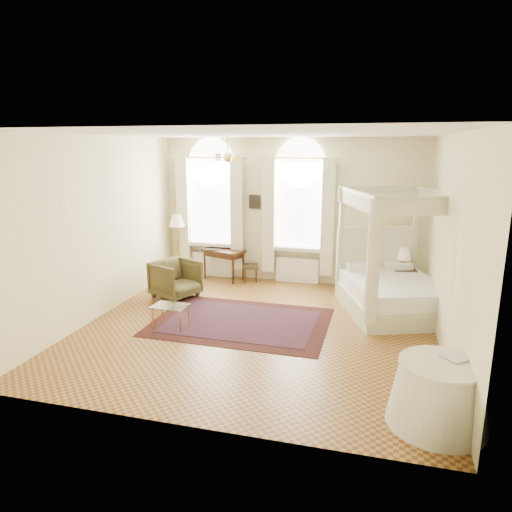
{
  "coord_description": "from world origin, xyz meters",
  "views": [
    {
      "loc": [
        1.9,
        -7.24,
        3.11
      ],
      "look_at": [
        -0.13,
        0.4,
        1.2
      ],
      "focal_mm": 32.0,
      "sensor_mm": 36.0,
      "label": 1
    }
  ],
  "objects": [
    {
      "name": "chandelier",
      "position": [
        -0.9,
        1.2,
        2.91
      ],
      "size": [
        0.51,
        0.45,
        0.5
      ],
      "color": "gold",
      "rests_on": "room_walls"
    },
    {
      "name": "floor_lamp",
      "position": [
        -2.7,
        2.7,
        1.3
      ],
      "size": [
        0.39,
        0.39,
        1.52
      ],
      "color": "gold",
      "rests_on": "ground"
    },
    {
      "name": "wall_pictures",
      "position": [
        0.09,
        2.97,
        1.89
      ],
      "size": [
        2.54,
        0.03,
        0.39
      ],
      "color": "black",
      "rests_on": "room_walls"
    },
    {
      "name": "window_left",
      "position": [
        -1.9,
        2.87,
        1.49
      ],
      "size": [
        1.62,
        0.27,
        3.29
      ],
      "color": "white",
      "rests_on": "room_walls"
    },
    {
      "name": "writing_desk",
      "position": [
        -1.54,
        2.7,
        0.62
      ],
      "size": [
        1.09,
        0.81,
        0.73
      ],
      "color": "#311D0D",
      "rests_on": "ground"
    },
    {
      "name": "laptop",
      "position": [
        -1.77,
        2.64,
        0.74
      ],
      "size": [
        0.31,
        0.21,
        0.02
      ],
      "primitive_type": "imported",
      "rotation": [
        0.0,
        0.0,
        3.2
      ],
      "color": "black",
      "rests_on": "writing_desk"
    },
    {
      "name": "nightstand",
      "position": [
        2.54,
        2.29,
        0.32
      ],
      "size": [
        0.5,
        0.47,
        0.64
      ],
      "primitive_type": "cube",
      "rotation": [
        0.0,
        0.0,
        0.15
      ],
      "color": "#311D0D",
      "rests_on": "ground"
    },
    {
      "name": "window_right",
      "position": [
        0.2,
        2.87,
        1.49
      ],
      "size": [
        1.62,
        0.27,
        3.29
      ],
      "color": "white",
      "rests_on": "room_walls"
    },
    {
      "name": "armchair",
      "position": [
        -2.09,
        1.2,
        0.39
      ],
      "size": [
        1.12,
        1.11,
        0.78
      ],
      "primitive_type": "imported",
      "rotation": [
        0.0,
        0.0,
        1.14
      ],
      "color": "#40391B",
      "rests_on": "ground"
    },
    {
      "name": "oriental_rug",
      "position": [
        -0.36,
        0.19,
        0.01
      ],
      "size": [
        3.15,
        2.28,
        0.01
      ],
      "color": "#3A140D",
      "rests_on": "ground"
    },
    {
      "name": "ground",
      "position": [
        0.0,
        0.0,
        0.0
      ],
      "size": [
        6.0,
        6.0,
        0.0
      ],
      "primitive_type": "plane",
      "color": "olive",
      "rests_on": "ground"
    },
    {
      "name": "coffee_table",
      "position": [
        -1.47,
        -0.38,
        0.37
      ],
      "size": [
        0.61,
        0.44,
        0.41
      ],
      "color": "white",
      "rests_on": "ground"
    },
    {
      "name": "canopy_bed",
      "position": [
        2.3,
        1.41,
        0.53
      ],
      "size": [
        2.35,
        2.59,
        2.33
      ],
      "color": "beige",
      "rests_on": "ground"
    },
    {
      "name": "book",
      "position": [
        2.77,
        -2.14,
        0.78
      ],
      "size": [
        0.32,
        0.33,
        0.03
      ],
      "primitive_type": "imported",
      "rotation": [
        0.0,
        0.0,
        0.7
      ],
      "color": "black",
      "rests_on": "side_table"
    },
    {
      "name": "room_walls",
      "position": [
        0.0,
        0.0,
        1.98
      ],
      "size": [
        6.0,
        6.0,
        6.0
      ],
      "color": "#FDF0C0",
      "rests_on": "ground"
    },
    {
      "name": "stool",
      "position": [
        -0.87,
        2.7,
        0.34
      ],
      "size": [
        0.44,
        0.44,
        0.41
      ],
      "color": "#3F371B",
      "rests_on": "ground"
    },
    {
      "name": "nightstand_lamp",
      "position": [
        2.5,
        2.38,
        0.92
      ],
      "size": [
        0.29,
        0.29,
        0.42
      ],
      "color": "gold",
      "rests_on": "nightstand"
    },
    {
      "name": "side_table",
      "position": [
        2.7,
        -2.22,
        0.38
      ],
      "size": [
        1.12,
        1.12,
        0.76
      ],
      "color": "beige",
      "rests_on": "ground"
    }
  ]
}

